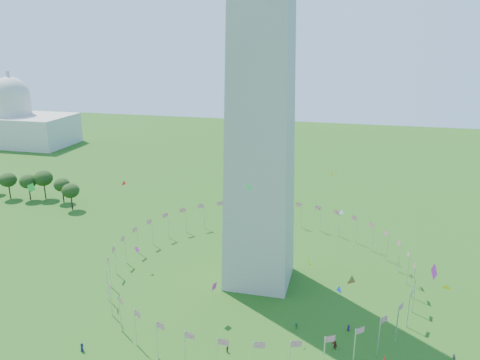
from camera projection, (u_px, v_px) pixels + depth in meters
name	position (u px, v px, depth m)	size (l,w,h in m)	color
flag_ring	(259.00, 264.00, 127.77)	(80.24, 80.24, 9.00)	silver
capitol_building	(12.00, 107.00, 283.92)	(70.00, 35.00, 46.00)	beige
kites_aloft	(284.00, 263.00, 97.85)	(94.44, 67.53, 32.33)	yellow
tree_line_west	(27.00, 188.00, 189.29)	(55.06, 15.85, 11.77)	#274818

